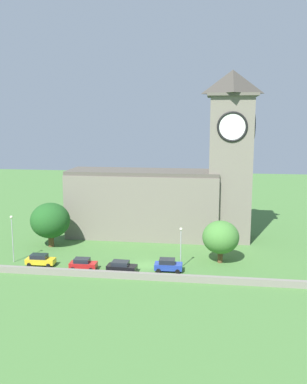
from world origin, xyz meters
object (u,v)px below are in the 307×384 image
(streetlamp_west_mid, at_px, (181,241))
(car_yellow, at_px, (40,260))
(tree_riverside_west, at_px, (221,237))
(church, at_px, (173,187))
(tree_riverside_east, at_px, (50,220))
(car_blue, at_px, (168,265))
(car_red, at_px, (83,264))
(car_black, at_px, (121,267))
(streetlamp_west_end, at_px, (12,232))

(streetlamp_west_mid, bearing_deg, car_yellow, -174.81)
(car_yellow, bearing_deg, tree_riverside_west, 10.80)
(church, xyz_separation_m, tree_riverside_west, (8.85, -13.75, -5.61))
(tree_riverside_east, bearing_deg, car_blue, -23.26)
(church, relative_size, streetlamp_west_mid, 5.52)
(car_blue, bearing_deg, car_red, -175.47)
(car_red, distance_m, tree_riverside_west, 21.79)
(car_yellow, bearing_deg, car_black, -4.77)
(streetlamp_west_mid, bearing_deg, streetlamp_west_end, -177.79)
(car_black, bearing_deg, streetlamp_west_end, 173.51)
(car_yellow, height_order, streetlamp_west_end, streetlamp_west_end)
(church, height_order, streetlamp_west_mid, church)
(car_red, bearing_deg, car_blue, 4.53)
(car_red, height_order, car_blue, car_blue)
(car_red, bearing_deg, car_yellow, 173.97)
(car_red, bearing_deg, car_black, -3.29)
(car_blue, distance_m, tree_riverside_east, 24.28)
(car_yellow, bearing_deg, streetlamp_west_end, 168.93)
(car_red, relative_size, car_black, 0.92)
(streetlamp_west_end, relative_size, streetlamp_west_mid, 1.19)
(car_yellow, relative_size, car_black, 1.01)
(car_black, height_order, streetlamp_west_end, streetlamp_west_end)
(car_yellow, bearing_deg, streetlamp_west_mid, 5.19)
(car_yellow, bearing_deg, car_red, -6.03)
(car_red, xyz_separation_m, tree_riverside_west, (20.68, 6.06, 3.27))
(car_blue, height_order, tree_riverside_east, tree_riverside_east)
(car_yellow, xyz_separation_m, car_blue, (20.00, 0.27, 0.04))
(church, distance_m, streetlamp_west_end, 30.28)
(streetlamp_west_mid, xyz_separation_m, tree_riverside_west, (6.05, 3.33, -0.16))
(car_red, height_order, car_black, car_red)
(church, xyz_separation_m, streetlamp_west_end, (-23.80, -18.11, -4.75))
(car_blue, height_order, tree_riverside_west, tree_riverside_west)
(car_blue, xyz_separation_m, streetlamp_west_end, (-24.85, 0.68, 4.05))
(church, height_order, car_yellow, church)
(streetlamp_west_end, distance_m, tree_riverside_east, 9.23)
(church, bearing_deg, tree_riverside_west, -57.24)
(car_red, relative_size, tree_riverside_west, 0.61)
(streetlamp_west_mid, distance_m, tree_riverside_west, 6.90)
(streetlamp_west_end, xyz_separation_m, tree_riverside_east, (2.82, 8.79, -0.24))
(car_red, distance_m, streetlamp_west_end, 12.78)
(church, relative_size, tree_riverside_east, 4.43)
(car_blue, distance_m, streetlamp_west_end, 25.19)
(car_red, height_order, tree_riverside_east, tree_riverside_east)
(car_red, height_order, streetlamp_west_end, streetlamp_west_end)
(car_yellow, distance_m, car_red, 7.16)
(car_black, bearing_deg, tree_riverside_east, 144.50)
(car_yellow, distance_m, tree_riverside_west, 28.48)
(car_yellow, relative_size, car_red, 1.10)
(tree_riverside_west, bearing_deg, car_blue, -147.13)
(church, height_order, car_black, church)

